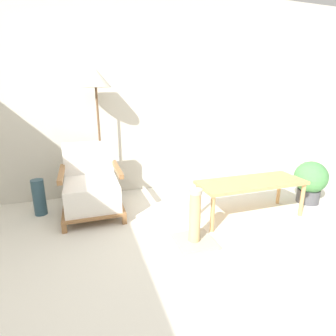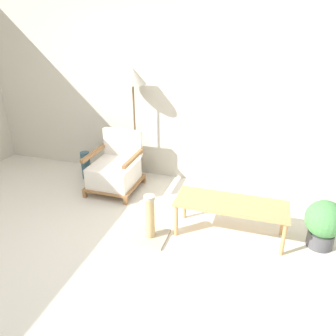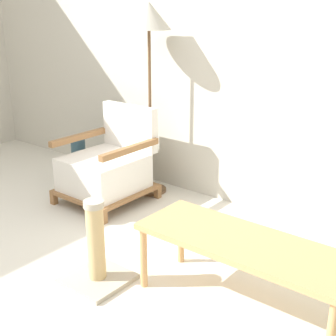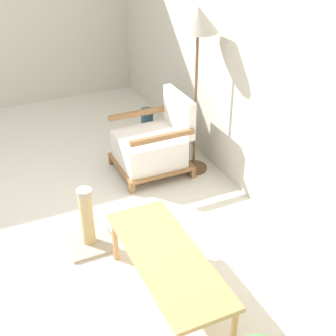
# 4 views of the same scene
# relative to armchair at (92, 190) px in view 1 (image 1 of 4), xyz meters

# --- Properties ---
(ground_plane) EXTENTS (14.00, 14.00, 0.00)m
(ground_plane) POSITION_rel_armchair_xyz_m (0.55, -1.48, -0.30)
(ground_plane) COLOR silver
(wall_back) EXTENTS (8.00, 0.06, 2.70)m
(wall_back) POSITION_rel_armchair_xyz_m (0.55, 0.66, 1.05)
(wall_back) COLOR beige
(wall_back) RESTS_ON ground_plane
(armchair) EXTENTS (0.67, 0.72, 0.81)m
(armchair) POSITION_rel_armchair_xyz_m (0.00, 0.00, 0.00)
(armchair) COLOR olive
(armchair) RESTS_ON ground_plane
(floor_lamp) EXTENTS (0.38, 0.38, 1.67)m
(floor_lamp) POSITION_rel_armchair_xyz_m (0.16, 0.40, 1.14)
(floor_lamp) COLOR brown
(floor_lamp) RESTS_ON ground_plane
(coffee_table) EXTENTS (1.23, 0.46, 0.43)m
(coffee_table) POSITION_rel_armchair_xyz_m (1.72, -0.63, 0.08)
(coffee_table) COLOR tan
(coffee_table) RESTS_ON ground_plane
(vase) EXTENTS (0.14, 0.14, 0.43)m
(vase) POSITION_rel_armchair_xyz_m (-0.59, 0.18, -0.09)
(vase) COLOR #2D4C5B
(vase) RESTS_ON ground_plane
(potted_plant) EXTENTS (0.40, 0.40, 0.55)m
(potted_plant) POSITION_rel_armchair_xyz_m (2.69, -0.53, -0.00)
(potted_plant) COLOR #4C4C51
(potted_plant) RESTS_ON ground_plane
(scratching_post) EXTENTS (0.38, 0.38, 0.55)m
(scratching_post) POSITION_rel_armchair_xyz_m (0.88, -0.96, -0.12)
(scratching_post) COLOR #B2A893
(scratching_post) RESTS_ON ground_plane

